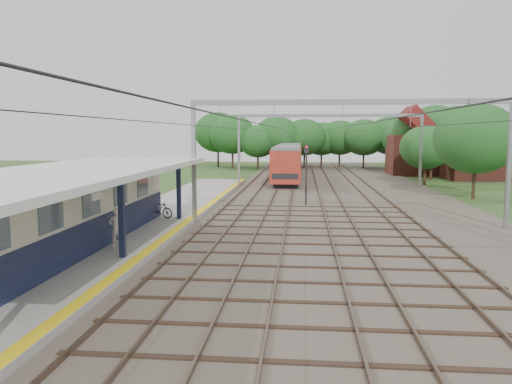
{
  "coord_description": "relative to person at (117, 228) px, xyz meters",
  "views": [
    {
      "loc": [
        1.07,
        -12.53,
        5.14
      ],
      "look_at": [
        -1.75,
        17.67,
        1.6
      ],
      "focal_mm": 35.0,
      "sensor_mm": 36.0,
      "label": 1
    }
  ],
  "objects": [
    {
      "name": "yellow_stripe",
      "position": [
        1.4,
        6.64,
        -0.85
      ],
      "size": [
        0.45,
        52.0,
        0.01
      ],
      "primitive_type": "cube",
      "color": "yellow",
      "rests_on": "platform"
    },
    {
      "name": "bicycle",
      "position": [
        -0.41,
        7.64,
        -0.37
      ],
      "size": [
        1.7,
        0.82,
        0.99
      ],
      "primitive_type": "imported",
      "rotation": [
        0.0,
        0.0,
        1.35
      ],
      "color": "black",
      "rests_on": "platform"
    },
    {
      "name": "rail_tracks",
      "position": [
        8.15,
        22.64,
        -1.03
      ],
      "size": [
        11.8,
        88.0,
        0.15
      ],
      "color": "brown",
      "rests_on": "ballast_bed"
    },
    {
      "name": "train",
      "position": [
        6.15,
        43.37,
        0.9
      ],
      "size": [
        2.88,
        35.84,
        3.78
      ],
      "color": "black",
      "rests_on": "ballast_bed"
    },
    {
      "name": "canopy",
      "position": [
        -1.13,
        -1.36,
        2.44
      ],
      "size": [
        6.4,
        20.0,
        3.44
      ],
      "color": "#121838",
      "rests_on": "platform"
    },
    {
      "name": "signal_post",
      "position": [
        8.0,
        15.64,
        1.53
      ],
      "size": [
        0.33,
        0.29,
        4.35
      ],
      "rotation": [
        0.0,
        0.0,
        0.19
      ],
      "color": "black",
      "rests_on": "ground"
    },
    {
      "name": "person",
      "position": [
        0.0,
        0.0,
        0.0
      ],
      "size": [
        0.74,
        0.62,
        1.72
      ],
      "primitive_type": "imported",
      "rotation": [
        0.0,
        0.0,
        3.54
      ],
      "color": "silver",
      "rests_on": "platform"
    },
    {
      "name": "catenary_system",
      "position": [
        10.03,
        17.92,
        4.3
      ],
      "size": [
        17.22,
        88.0,
        7.0
      ],
      "color": "gray",
      "rests_on": "ground"
    },
    {
      "name": "ballast_bed",
      "position": [
        10.65,
        22.64,
        -1.16
      ],
      "size": [
        18.0,
        90.0,
        0.1
      ],
      "primitive_type": "cube",
      "color": "#473D33",
      "rests_on": "ground"
    },
    {
      "name": "ground",
      "position": [
        6.65,
        -7.36,
        -1.21
      ],
      "size": [
        160.0,
        160.0,
        0.0
      ],
      "primitive_type": "plane",
      "color": "#2D4C1E",
      "rests_on": "ground"
    },
    {
      "name": "tree_band",
      "position": [
        10.49,
        49.76,
        3.71
      ],
      "size": [
        31.72,
        30.88,
        8.82
      ],
      "color": "#382619",
      "rests_on": "ground"
    },
    {
      "name": "station_building",
      "position": [
        -2.23,
        -0.36,
        0.84
      ],
      "size": [
        3.41,
        18.0,
        3.4
      ],
      "color": "beige",
      "rests_on": "platform"
    },
    {
      "name": "house_far",
      "position": [
        22.65,
        44.64,
        2.03
      ],
      "size": [
        8.0,
        6.12,
        8.66
      ],
      "color": "brown",
      "rests_on": "ground"
    },
    {
      "name": "house_near",
      "position": [
        27.65,
        38.64,
        1.78
      ],
      "size": [
        7.0,
        6.12,
        7.89
      ],
      "color": "brown",
      "rests_on": "ground"
    },
    {
      "name": "platform",
      "position": [
        -0.85,
        6.64,
        -1.03
      ],
      "size": [
        5.0,
        52.0,
        0.35
      ],
      "primitive_type": "cube",
      "color": "gray",
      "rests_on": "ground"
    }
  ]
}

